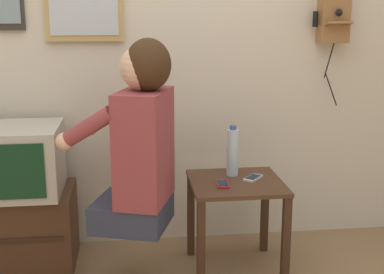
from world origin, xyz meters
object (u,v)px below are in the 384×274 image
object	(u,v)px
cell_phone_held	(223,184)
cell_phone_spare	(253,178)
wall_phone_antique	(334,15)
water_bottle	(233,152)
person	(140,139)
television	(5,160)

from	to	relation	value
cell_phone_held	cell_phone_spare	size ratio (longest dim) A/B	0.97
wall_phone_antique	water_bottle	world-z (taller)	wall_phone_antique
person	wall_phone_antique	world-z (taller)	wall_phone_antique
cell_phone_held	cell_phone_spare	xyz separation A→B (m)	(0.18, 0.08, 0.00)
wall_phone_antique	cell_phone_spare	world-z (taller)	wall_phone_antique
television	water_bottle	world-z (taller)	television
cell_phone_spare	water_bottle	distance (m)	0.18
cell_phone_held	person	bearing A→B (deg)	-169.10
television	wall_phone_antique	size ratio (longest dim) A/B	0.81
person	cell_phone_spare	bearing A→B (deg)	-59.91
person	cell_phone_held	xyz separation A→B (m)	(0.43, 0.04, -0.27)
wall_phone_antique	water_bottle	size ratio (longest dim) A/B	2.61
wall_phone_antique	person	bearing A→B (deg)	-156.24
television	water_bottle	bearing A→B (deg)	-3.40
cell_phone_spare	water_bottle	xyz separation A→B (m)	(-0.10, 0.08, 0.13)
television	cell_phone_spare	distance (m)	1.34
television	cell_phone_held	bearing A→B (deg)	-11.90
television	person	bearing A→B (deg)	-21.69
person	wall_phone_antique	bearing A→B (deg)	-48.03
wall_phone_antique	television	bearing A→B (deg)	-173.18
person	television	bearing A→B (deg)	86.53
cell_phone_held	wall_phone_antique	bearing A→B (deg)	37.45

